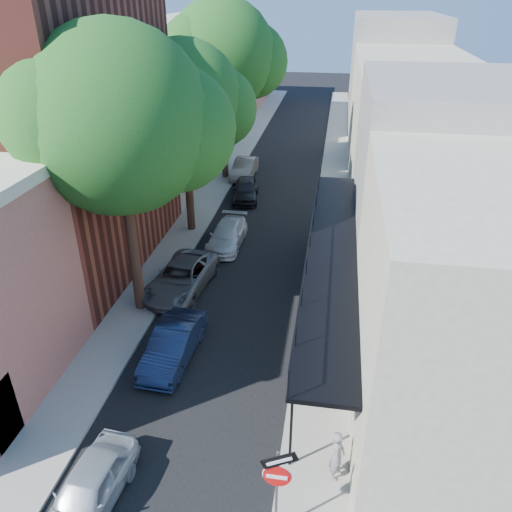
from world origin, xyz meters
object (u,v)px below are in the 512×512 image
at_px(oak_near, 132,123).
at_px(parked_car_d, 227,235).
at_px(parked_car_a, 89,490).
at_px(parked_car_b, 173,344).
at_px(parked_car_c, 182,277).
at_px(oak_far, 229,56).
at_px(pedestrian, 337,455).
at_px(sign_post, 277,479).
at_px(parked_car_f, 244,168).
at_px(oak_mid, 192,102).
at_px(parked_car_e, 246,190).

height_order(oak_near, parked_car_d, oak_near).
height_order(parked_car_a, parked_car_b, parked_car_b).
bearing_deg(parked_car_c, oak_far, 99.62).
bearing_deg(parked_car_d, oak_near, -106.60).
bearing_deg(pedestrian, sign_post, 149.14).
height_order(parked_car_c, parked_car_f, parked_car_f).
xyz_separation_m(parked_car_b, parked_car_f, (-1.07, 20.36, 0.01)).
xyz_separation_m(oak_mid, parked_car_c, (0.94, -6.49, -6.39)).
distance_m(parked_car_a, parked_car_b, 6.11).
distance_m(oak_mid, parked_car_a, 18.50).
bearing_deg(parked_car_e, oak_mid, -117.35).
relative_size(sign_post, parked_car_a, 0.83).
xyz_separation_m(parked_car_f, pedestrian, (7.07, -24.59, 0.26)).
bearing_deg(sign_post, parked_car_c, 117.62).
distance_m(oak_far, parked_car_a, 27.44).
distance_m(parked_car_e, parked_car_f, 4.34).
bearing_deg(parked_car_d, sign_post, -72.66).
distance_m(parked_car_b, parked_car_d, 9.41).
relative_size(parked_car_b, parked_car_f, 0.98).
distance_m(oak_far, parked_car_c, 17.31).
xyz_separation_m(parked_car_b, parked_car_e, (-0.20, 16.10, -0.00)).
relative_size(oak_mid, parked_car_e, 2.65).
xyz_separation_m(sign_post, pedestrian, (1.44, 1.86, -1.11)).
bearing_deg(sign_post, pedestrian, 52.20).
xyz_separation_m(oak_mid, oak_far, (0.06, 9.04, 1.20)).
height_order(parked_car_a, parked_car_e, parked_car_e).
relative_size(oak_far, parked_car_c, 2.50).
bearing_deg(parked_car_f, oak_far, -168.83).
height_order(oak_mid, pedestrian, oak_mid).
bearing_deg(sign_post, oak_near, 125.09).
bearing_deg(parked_car_e, sign_post, -85.02).
bearing_deg(parked_car_b, pedestrian, -32.09).
relative_size(parked_car_e, pedestrian, 2.38).
xyz_separation_m(parked_car_c, pedestrian, (7.08, -8.91, 0.27)).
bearing_deg(sign_post, oak_mid, 110.86).
relative_size(oak_near, oak_far, 0.96).
height_order(oak_mid, parked_car_b, oak_mid).
height_order(sign_post, oak_mid, oak_mid).
relative_size(parked_car_c, parked_car_f, 1.17).
relative_size(sign_post, pedestrian, 1.84).
bearing_deg(parked_car_f, parked_car_a, -87.28).
relative_size(sign_post, oak_near, 0.26).
xyz_separation_m(oak_mid, parked_car_b, (2.02, -11.16, -6.40)).
distance_m(oak_near, oak_far, 17.01).
height_order(oak_near, oak_far, oak_far).
relative_size(oak_mid, parked_car_b, 2.56).
relative_size(oak_mid, parked_car_c, 2.14).
height_order(parked_car_e, pedestrian, pedestrian).
bearing_deg(oak_near, pedestrian, -43.00).
bearing_deg(oak_mid, parked_car_c, -81.75).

